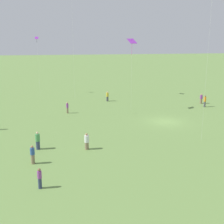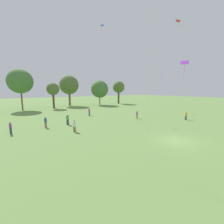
# 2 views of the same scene
# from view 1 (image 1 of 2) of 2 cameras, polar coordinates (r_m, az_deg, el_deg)

# --- Properties ---
(ground_plane) EXTENTS (240.00, 240.00, 0.00)m
(ground_plane) POSITION_cam_1_polar(r_m,az_deg,el_deg) (41.92, 9.77, -1.77)
(ground_plane) COLOR #6B8E47
(person_0) EXTENTS (0.61, 0.61, 1.72)m
(person_0) POSITION_cam_1_polar(r_m,az_deg,el_deg) (31.78, -4.65, -5.40)
(person_0) COLOR #847056
(person_0) RESTS_ON ground_plane
(person_1) EXTENTS (0.60, 0.60, 1.65)m
(person_1) POSITION_cam_1_polar(r_m,az_deg,el_deg) (53.49, 15.99, 2.34)
(person_1) COLOR #847056
(person_1) RESTS_ON ground_plane
(person_2) EXTENTS (0.43, 0.43, 1.66)m
(person_2) POSITION_cam_1_polar(r_m,az_deg,el_deg) (24.85, -13.09, -11.72)
(person_2) COLOR #333D5B
(person_2) RESTS_ON ground_plane
(person_3) EXTENTS (0.39, 0.39, 1.68)m
(person_3) POSITION_cam_1_polar(r_m,az_deg,el_deg) (45.83, -8.16, 0.81)
(person_3) COLOR #847056
(person_3) RESTS_ON ground_plane
(person_4) EXTENTS (0.57, 0.57, 1.69)m
(person_4) POSITION_cam_1_polar(r_m,az_deg,el_deg) (53.21, -0.85, 2.87)
(person_4) COLOR #4C4C51
(person_4) RESTS_ON ground_plane
(person_5) EXTENTS (0.49, 0.49, 1.76)m
(person_5) POSITION_cam_1_polar(r_m,az_deg,el_deg) (29.26, -14.32, -7.58)
(person_5) COLOR #847056
(person_5) RESTS_ON ground_plane
(person_7) EXTENTS (0.50, 0.50, 1.85)m
(person_7) POSITION_cam_1_polar(r_m,az_deg,el_deg) (51.23, 16.62, 1.91)
(person_7) COLOR #4C4C51
(person_7) RESTS_ON ground_plane
(person_8) EXTENTS (0.66, 0.66, 1.86)m
(person_8) POSITION_cam_1_polar(r_m,az_deg,el_deg) (32.56, -13.44, -5.13)
(person_8) COLOR #333D5B
(person_8) RESTS_ON ground_plane
(kite_2) EXTENTS (0.55, 0.66, 10.63)m
(kite_2) POSITION_cam_1_polar(r_m,az_deg,el_deg) (59.87, -13.58, 12.37)
(kite_2) COLOR purple
(kite_2) RESTS_ON ground_plane
(kite_3) EXTENTS (1.47, 1.54, 10.60)m
(kite_3) POSITION_cam_1_polar(r_m,az_deg,el_deg) (45.85, 3.66, 12.50)
(kite_3) COLOR purple
(kite_3) RESTS_ON ground_plane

